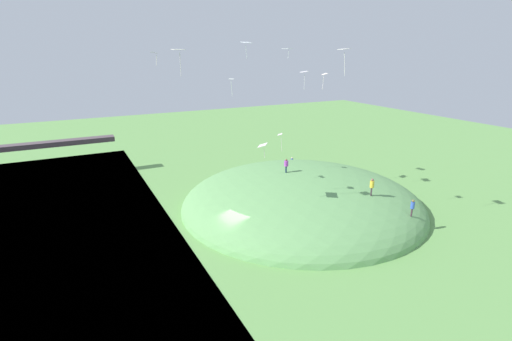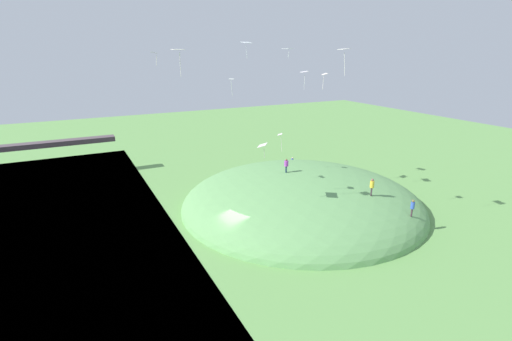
% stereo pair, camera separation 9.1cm
% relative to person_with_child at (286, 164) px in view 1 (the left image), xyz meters
% --- Properties ---
extents(ground_plane, '(160.00, 160.00, 0.00)m').
position_rel_person_with_child_xyz_m(ground_plane, '(-9.07, -5.34, -4.81)').
color(ground_plane, '#649B4F').
extents(grass_hill, '(28.02, 27.89, 7.67)m').
position_rel_person_with_child_xyz_m(grass_hill, '(1.34, -1.42, -4.81)').
color(grass_hill, '#649C5A').
rests_on(grass_hill, ground_plane).
extents(person_with_child, '(0.68, 0.68, 1.64)m').
position_rel_person_with_child_xyz_m(person_with_child, '(0.00, 0.00, 0.00)').
color(person_with_child, '#1A2E42').
rests_on(person_with_child, grass_hill).
extents(person_near_shore, '(0.50, 0.50, 1.76)m').
position_rel_person_with_child_xyz_m(person_near_shore, '(6.85, -12.38, -1.86)').
color(person_near_shore, '#3D2B33').
rests_on(person_near_shore, grass_hill).
extents(person_on_hilltop, '(0.60, 0.60, 1.84)m').
position_rel_person_with_child_xyz_m(person_on_hilltop, '(4.89, -8.76, -0.54)').
color(person_on_hilltop, '#3B2E35').
rests_on(person_on_hilltop, grass_hill).
extents(person_watching_kites, '(0.46, 0.46, 1.68)m').
position_rel_person_with_child_xyz_m(person_watching_kites, '(8.29, 11.61, -3.75)').
color(person_watching_kites, black).
rests_on(person_watching_kites, ground_plane).
extents(kite_0, '(0.70, 0.74, 1.77)m').
position_rel_person_with_child_xyz_m(kite_0, '(-4.17, -5.49, 4.81)').
color(kite_0, white).
extents(kite_1, '(1.36, 1.10, 1.79)m').
position_rel_person_with_child_xyz_m(kite_1, '(-2.96, 4.23, 13.36)').
color(kite_1, silver).
extents(kite_2, '(1.02, 1.28, 2.32)m').
position_rel_person_with_child_xyz_m(kite_2, '(0.60, -8.12, 12.55)').
color(kite_2, white).
extents(kite_3, '(0.68, 0.89, 1.19)m').
position_rel_person_with_child_xyz_m(kite_3, '(-14.30, -0.43, 12.32)').
color(kite_3, white).
extents(kite_4, '(1.25, 1.43, 2.05)m').
position_rel_person_with_child_xyz_m(kite_4, '(2.71, 1.04, 10.20)').
color(kite_4, white).
extents(kite_5, '(0.69, 0.84, 1.53)m').
position_rel_person_with_child_xyz_m(kite_5, '(0.78, -5.27, 10.28)').
color(kite_5, silver).
extents(kite_6, '(1.32, 1.38, 1.36)m').
position_rel_person_with_child_xyz_m(kite_6, '(-6.50, -6.31, 4.36)').
color(kite_6, white).
extents(kite_7, '(1.07, 1.33, 1.11)m').
position_rel_person_with_child_xyz_m(kite_7, '(3.11, 5.44, 12.76)').
color(kite_7, white).
extents(kite_8, '(1.01, 0.75, 2.12)m').
position_rel_person_with_child_xyz_m(kite_8, '(-13.49, -5.35, 12.47)').
color(kite_8, white).
extents(kite_9, '(0.85, 0.92, 1.86)m').
position_rel_person_with_child_xyz_m(kite_9, '(-5.79, 2.10, 9.53)').
color(kite_9, white).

